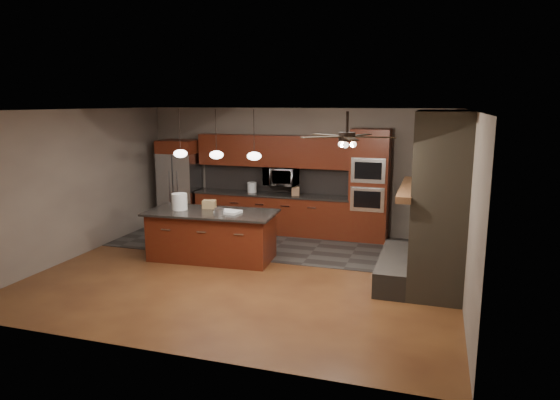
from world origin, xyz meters
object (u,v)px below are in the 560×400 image
at_px(kitchen_island, 212,235).
at_px(counter_bucket, 252,187).
at_px(counter_box, 296,191).
at_px(microwave, 281,176).
at_px(oven_tower, 369,186).
at_px(refrigerator, 180,184).
at_px(cardboard_box, 209,204).
at_px(white_bucket, 180,202).
at_px(paint_can, 220,212).
at_px(paint_tray, 228,212).

height_order(kitchen_island, counter_bucket, counter_bucket).
bearing_deg(counter_box, microwave, 149.67).
xyz_separation_m(oven_tower, counter_box, (-1.61, -0.04, -0.20)).
distance_m(counter_bucket, counter_box, 1.05).
relative_size(refrigerator, counter_box, 10.92).
bearing_deg(microwave, cardboard_box, -112.47).
height_order(microwave, refrigerator, refrigerator).
bearing_deg(refrigerator, white_bucket, -61.74).
xyz_separation_m(refrigerator, kitchen_island, (1.80, -2.13, -0.56)).
height_order(microwave, cardboard_box, microwave).
bearing_deg(refrigerator, cardboard_box, -48.78).
height_order(oven_tower, white_bucket, oven_tower).
bearing_deg(white_bucket, paint_can, -11.95).
xyz_separation_m(oven_tower, paint_tray, (-2.29, -2.22, -0.25)).
xyz_separation_m(paint_tray, counter_bucket, (-0.37, 2.23, 0.08)).
relative_size(paint_can, counter_bucket, 0.78).
bearing_deg(counter_box, cardboard_box, -137.05).
distance_m(oven_tower, white_bucket, 3.97).
height_order(refrigerator, cardboard_box, refrigerator).
relative_size(kitchen_island, counter_box, 13.16).
relative_size(refrigerator, paint_can, 11.27).
distance_m(kitchen_island, paint_can, 0.62).
xyz_separation_m(kitchen_island, cardboard_box, (-0.17, 0.27, 0.53)).
distance_m(refrigerator, kitchen_island, 2.85).
relative_size(oven_tower, paint_tray, 5.35).
bearing_deg(cardboard_box, paint_tray, -39.18).
bearing_deg(kitchen_island, oven_tower, 36.44).
relative_size(kitchen_island, paint_tray, 5.57).
xyz_separation_m(paint_tray, cardboard_box, (-0.51, 0.28, 0.06)).
xyz_separation_m(cardboard_box, counter_bucket, (0.14, 1.95, 0.02)).
bearing_deg(counter_box, oven_tower, -13.45).
distance_m(oven_tower, paint_can, 3.40).
height_order(oven_tower, counter_box, oven_tower).
height_order(kitchen_island, paint_tray, paint_tray).
bearing_deg(counter_bucket, kitchen_island, -89.47).
height_order(white_bucket, paint_tray, white_bucket).
distance_m(paint_tray, counter_box, 2.28).
relative_size(counter_bucket, counter_box, 1.25).
bearing_deg(counter_box, paint_can, -122.55).
height_order(paint_tray, cardboard_box, cardboard_box).
relative_size(refrigerator, cardboard_box, 8.44).
height_order(refrigerator, paint_can, refrigerator).
height_order(white_bucket, counter_box, white_bucket).
bearing_deg(paint_can, paint_tray, 68.79).
xyz_separation_m(refrigerator, paint_tray, (2.15, -2.15, -0.09)).
bearing_deg(counter_box, counter_bucket, 162.30).
height_order(paint_can, paint_tray, paint_can).
distance_m(refrigerator, counter_box, 2.83).
relative_size(cardboard_box, counter_box, 1.29).
relative_size(microwave, refrigerator, 0.36).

